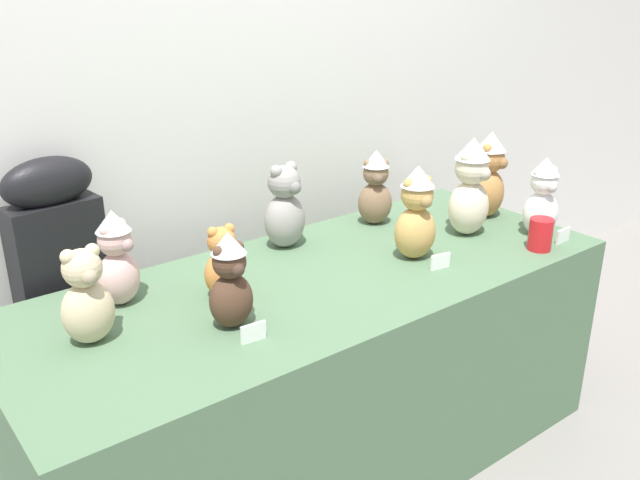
# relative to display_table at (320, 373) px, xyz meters

# --- Properties ---
(wall_back) EXTENTS (7.00, 0.08, 2.60)m
(wall_back) POSITION_rel_display_table_xyz_m (0.00, 0.64, 0.95)
(wall_back) COLOR silver
(wall_back) RESTS_ON ground_plane
(display_table) EXTENTS (1.94, 0.77, 0.71)m
(display_table) POSITION_rel_display_table_xyz_m (0.00, 0.00, 0.00)
(display_table) COLOR #4C6B4C
(display_table) RESTS_ON ground_plane
(instrument_case) EXTENTS (0.29, 0.15, 1.08)m
(instrument_case) POSITION_rel_display_table_xyz_m (-0.63, 0.52, 0.19)
(instrument_case) COLOR black
(instrument_case) RESTS_ON ground_plane
(teddy_bear_mocha) EXTENTS (0.16, 0.16, 0.28)m
(teddy_bear_mocha) POSITION_rel_display_table_xyz_m (0.45, 0.25, 0.49)
(teddy_bear_mocha) COLOR #7F6047
(teddy_bear_mocha) RESTS_ON display_table
(teddy_bear_snow) EXTENTS (0.15, 0.14, 0.28)m
(teddy_bear_snow) POSITION_rel_display_table_xyz_m (0.84, -0.20, 0.49)
(teddy_bear_snow) COLOR white
(teddy_bear_snow) RESTS_ON display_table
(teddy_bear_honey) EXTENTS (0.16, 0.14, 0.31)m
(teddy_bear_honey) POSITION_rel_display_table_xyz_m (0.34, -0.07, 0.51)
(teddy_bear_honey) COLOR tan
(teddy_bear_honey) RESTS_ON display_table
(teddy_bear_cocoa) EXTENTS (0.12, 0.11, 0.27)m
(teddy_bear_cocoa) POSITION_rel_display_table_xyz_m (-0.38, -0.11, 0.48)
(teddy_bear_cocoa) COLOR #4C3323
(teddy_bear_cocoa) RESTS_ON display_table
(teddy_bear_ash) EXTENTS (0.17, 0.15, 0.29)m
(teddy_bear_ash) POSITION_rel_display_table_xyz_m (0.06, 0.27, 0.49)
(teddy_bear_ash) COLOR gray
(teddy_bear_ash) RESTS_ON display_table
(teddy_bear_sand) EXTENTS (0.14, 0.12, 0.26)m
(teddy_bear_sand) POSITION_rel_display_table_xyz_m (-0.71, 0.04, 0.47)
(teddy_bear_sand) COLOR #CCB78E
(teddy_bear_sand) RESTS_ON display_table
(teddy_bear_cream) EXTENTS (0.17, 0.15, 0.35)m
(teddy_bear_cream) POSITION_rel_display_table_xyz_m (0.64, -0.03, 0.52)
(teddy_bear_cream) COLOR beige
(teddy_bear_cream) RESTS_ON display_table
(teddy_bear_blush) EXTENTS (0.16, 0.15, 0.28)m
(teddy_bear_blush) POSITION_rel_display_table_xyz_m (-0.56, 0.20, 0.49)
(teddy_bear_blush) COLOR beige
(teddy_bear_blush) RESTS_ON display_table
(teddy_bear_caramel) EXTENTS (0.18, 0.17, 0.33)m
(teddy_bear_caramel) POSITION_rel_display_table_xyz_m (0.85, 0.05, 0.51)
(teddy_bear_caramel) COLOR #B27A42
(teddy_bear_caramel) RESTS_ON display_table
(teddy_bear_ginger) EXTENTS (0.12, 0.10, 0.22)m
(teddy_bear_ginger) POSITION_rel_display_table_xyz_m (-0.30, 0.06, 0.46)
(teddy_bear_ginger) COLOR #D17F3D
(teddy_bear_ginger) RESTS_ON display_table
(party_cup_red) EXTENTS (0.08, 0.08, 0.11)m
(party_cup_red) POSITION_rel_display_table_xyz_m (0.72, -0.29, 0.41)
(party_cup_red) COLOR red
(party_cup_red) RESTS_ON display_table
(name_card_front_left) EXTENTS (0.07, 0.01, 0.05)m
(name_card_front_left) POSITION_rel_display_table_xyz_m (0.84, -0.30, 0.38)
(name_card_front_left) COLOR white
(name_card_front_left) RESTS_ON display_table
(name_card_front_middle) EXTENTS (0.07, 0.02, 0.05)m
(name_card_front_middle) POSITION_rel_display_table_xyz_m (0.34, -0.19, 0.38)
(name_card_front_middle) COLOR white
(name_card_front_middle) RESTS_ON display_table
(name_card_front_right) EXTENTS (0.07, 0.01, 0.05)m
(name_card_front_right) POSITION_rel_display_table_xyz_m (-0.38, -0.21, 0.38)
(name_card_front_right) COLOR white
(name_card_front_right) RESTS_ON display_table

